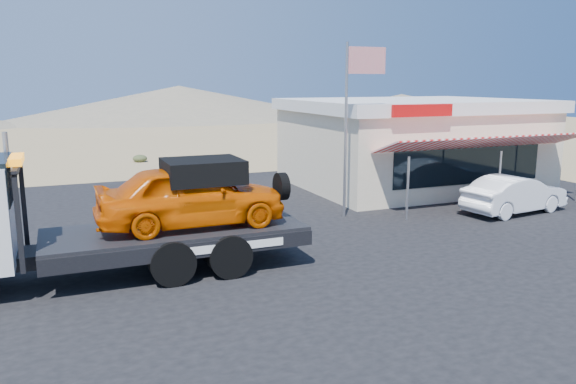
# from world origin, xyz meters

# --- Properties ---
(ground) EXTENTS (120.00, 120.00, 0.00)m
(ground) POSITION_xyz_m (0.00, 0.00, 0.00)
(ground) COLOR #958055
(ground) RESTS_ON ground
(asphalt_lot) EXTENTS (32.00, 24.00, 0.02)m
(asphalt_lot) POSITION_xyz_m (2.00, 3.00, 0.01)
(asphalt_lot) COLOR black
(asphalt_lot) RESTS_ON ground
(tow_truck) EXTENTS (9.19, 2.72, 3.07)m
(tow_truck) POSITION_xyz_m (-3.58, 1.21, 1.65)
(tow_truck) COLOR black
(tow_truck) RESTS_ON asphalt_lot
(white_sedan) EXTENTS (4.30, 1.97, 1.37)m
(white_sedan) POSITION_xyz_m (10.71, 2.71, 0.70)
(white_sedan) COLOR silver
(white_sedan) RESTS_ON asphalt_lot
(jerky_store) EXTENTS (10.40, 9.97, 3.90)m
(jerky_store) POSITION_xyz_m (10.50, 8.97, 1.99)
(jerky_store) COLOR beige
(jerky_store) RESTS_ON asphalt_lot
(flagpole) EXTENTS (1.55, 0.10, 6.00)m
(flagpole) POSITION_xyz_m (4.93, 4.50, 3.76)
(flagpole) COLOR #99999E
(flagpole) RESTS_ON asphalt_lot
(distant_hills) EXTENTS (126.00, 48.00, 4.20)m
(distant_hills) POSITION_xyz_m (-9.77, 55.14, 1.89)
(distant_hills) COLOR #726B59
(distant_hills) RESTS_ON ground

